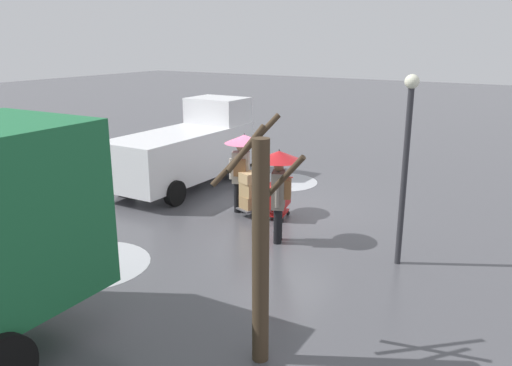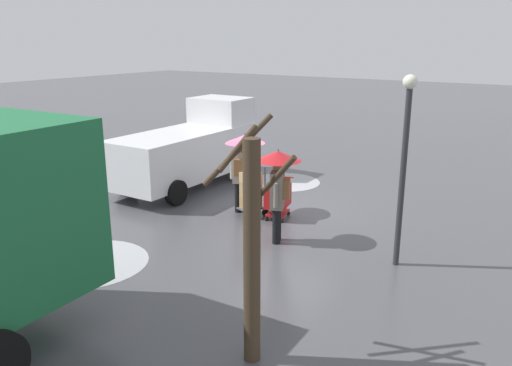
% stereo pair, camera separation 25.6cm
% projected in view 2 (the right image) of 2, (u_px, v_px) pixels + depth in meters
% --- Properties ---
extents(ground_plane, '(90.00, 90.00, 0.00)m').
position_uv_depth(ground_plane, '(285.00, 208.00, 14.13)').
color(ground_plane, '#4C4C51').
extents(slush_patch_near_cluster, '(2.46, 2.46, 0.01)m').
position_uv_depth(slush_patch_near_cluster, '(89.00, 263.00, 10.68)').
color(slush_patch_near_cluster, '#ADAFB5').
rests_on(slush_patch_near_cluster, ground).
extents(slush_patch_under_van, '(1.35, 1.35, 0.01)m').
position_uv_depth(slush_patch_under_van, '(40.00, 239.00, 11.94)').
color(slush_patch_under_van, '#999BA0').
rests_on(slush_patch_under_van, ground).
extents(slush_patch_mid_street, '(2.66, 2.66, 0.01)m').
position_uv_depth(slush_patch_mid_street, '(23.00, 252.00, 11.21)').
color(slush_patch_mid_street, '#999BA0').
rests_on(slush_patch_mid_street, ground).
extents(slush_patch_far_side, '(2.26, 2.26, 0.01)m').
position_uv_depth(slush_patch_far_side, '(285.00, 182.00, 16.68)').
color(slush_patch_far_side, '#ADAFB5').
rests_on(slush_patch_far_side, ground).
extents(cargo_van_parked_right, '(2.23, 5.35, 2.60)m').
position_uv_depth(cargo_van_parked_right, '(191.00, 148.00, 16.10)').
color(cargo_van_parked_right, white).
rests_on(cargo_van_parked_right, ground).
extents(shopping_cart_vendor, '(0.72, 0.92, 1.02)m').
position_uv_depth(shopping_cart_vendor, '(278.00, 197.00, 13.20)').
color(shopping_cart_vendor, red).
rests_on(shopping_cart_vendor, ground).
extents(hand_dolly_boxes, '(0.71, 0.83, 1.32)m').
position_uv_depth(hand_dolly_boxes, '(251.00, 191.00, 13.32)').
color(hand_dolly_boxes, '#515156').
rests_on(hand_dolly_boxes, ground).
extents(pedestrian_pink_side, '(1.04, 1.04, 2.15)m').
position_uv_depth(pedestrian_pink_side, '(243.00, 155.00, 13.36)').
color(pedestrian_pink_side, black).
rests_on(pedestrian_pink_side, ground).
extents(pedestrian_black_side, '(1.04, 1.04, 2.15)m').
position_uv_depth(pedestrian_black_side, '(278.00, 175.00, 11.42)').
color(pedestrian_black_side, black).
rests_on(pedestrian_black_side, ground).
extents(bare_tree_near, '(1.21, 0.97, 3.50)m').
position_uv_depth(bare_tree_near, '(252.00, 246.00, 7.05)').
color(bare_tree_near, '#423323').
rests_on(bare_tree_near, ground).
extents(street_lamp, '(0.28, 0.28, 3.86)m').
position_uv_depth(street_lamp, '(405.00, 152.00, 9.97)').
color(street_lamp, '#2D2D33').
rests_on(street_lamp, ground).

